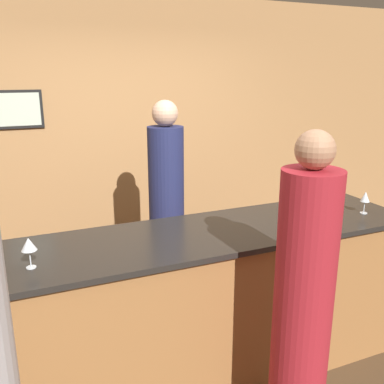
% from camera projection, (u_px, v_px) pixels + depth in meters
% --- Properties ---
extents(ground_plane, '(14.00, 14.00, 0.00)m').
position_uv_depth(ground_plane, '(193.00, 375.00, 3.03)').
color(ground_plane, '#4C3823').
extents(back_wall, '(8.00, 0.08, 2.80)m').
position_uv_depth(back_wall, '(120.00, 141.00, 4.29)').
color(back_wall, '#A37547').
rests_on(back_wall, ground_plane).
extents(bar_counter, '(3.15, 0.74, 1.07)m').
position_uv_depth(bar_counter, '(193.00, 308.00, 2.89)').
color(bar_counter, '#996638').
rests_on(bar_counter, ground_plane).
extents(bartender, '(0.28, 0.28, 1.87)m').
position_uv_depth(bartender, '(167.00, 223.00, 3.47)').
color(bartender, '#1E234C').
rests_on(bartender, ground_plane).
extents(guest_0, '(0.31, 0.31, 1.82)m').
position_uv_depth(guest_0, '(302.00, 314.00, 2.24)').
color(guest_0, maroon).
rests_on(guest_0, ground_plane).
extents(wine_glass_0, '(0.08, 0.08, 0.17)m').
position_uv_depth(wine_glass_0, '(29.00, 245.00, 2.23)').
color(wine_glass_0, silver).
rests_on(wine_glass_0, bar_counter).
extents(wine_glass_1, '(0.07, 0.07, 0.17)m').
position_uv_depth(wine_glass_1, '(365.00, 197.00, 3.11)').
color(wine_glass_1, silver).
rests_on(wine_glass_1, bar_counter).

